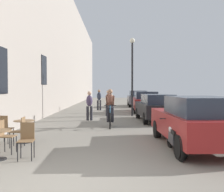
{
  "coord_description": "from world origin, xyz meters",
  "views": [
    {
      "loc": [
        0.82,
        -4.61,
        1.74
      ],
      "look_at": [
        0.78,
        15.35,
        1.15
      ],
      "focal_mm": 41.4,
      "sensor_mm": 36.0,
      "label": 1
    }
  ],
  "objects_px": {
    "street_lamp": "(133,67)",
    "parked_car_third": "(146,101)",
    "parked_car_nearest": "(195,121)",
    "parked_car_second": "(156,107)",
    "cafe_table_mid": "(25,127)",
    "pedestrian_mid": "(109,101)",
    "cafe_chair_mid_toward_wall": "(20,130)",
    "parked_motorcycle": "(175,138)",
    "pedestrian_near": "(90,104)",
    "cafe_chair_near_toward_wall": "(6,134)",
    "pedestrian_far": "(111,100)",
    "cyclist_on_bicycle": "(111,109)",
    "pedestrian_furthest": "(100,99)",
    "cafe_chair_near_toward_street": "(27,138)",
    "cafe_chair_mid_toward_street": "(5,127)",
    "parked_car_fourth": "(138,98)"
  },
  "relations": [
    {
      "from": "pedestrian_near",
      "to": "parked_car_second",
      "type": "bearing_deg",
      "value": -5.29
    },
    {
      "from": "cafe_chair_near_toward_wall",
      "to": "pedestrian_far",
      "type": "distance_m",
      "value": 12.0
    },
    {
      "from": "cafe_table_mid",
      "to": "pedestrian_mid",
      "type": "xyz_separation_m",
      "value": [
        2.57,
        8.11,
        0.4
      ]
    },
    {
      "from": "parked_car_third",
      "to": "cafe_chair_mid_toward_wall",
      "type": "bearing_deg",
      "value": -114.4
    },
    {
      "from": "cafe_table_mid",
      "to": "street_lamp",
      "type": "bearing_deg",
      "value": 63.15
    },
    {
      "from": "pedestrian_furthest",
      "to": "parked_car_third",
      "type": "distance_m",
      "value": 3.78
    },
    {
      "from": "pedestrian_furthest",
      "to": "parked_car_third",
      "type": "xyz_separation_m",
      "value": [
        3.47,
        -1.5,
        -0.14
      ]
    },
    {
      "from": "cafe_chair_near_toward_wall",
      "to": "parked_motorcycle",
      "type": "distance_m",
      "value": 4.55
    },
    {
      "from": "cafe_table_mid",
      "to": "cafe_chair_near_toward_wall",
      "type": "bearing_deg",
      "value": -92.33
    },
    {
      "from": "cafe_chair_mid_toward_street",
      "to": "pedestrian_furthest",
      "type": "relative_size",
      "value": 0.54
    },
    {
      "from": "cafe_table_mid",
      "to": "parked_car_fourth",
      "type": "relative_size",
      "value": 0.17
    },
    {
      "from": "cafe_chair_near_toward_street",
      "to": "parked_car_third",
      "type": "xyz_separation_m",
      "value": [
        4.55,
        12.66,
        0.27
      ]
    },
    {
      "from": "pedestrian_mid",
      "to": "cafe_chair_near_toward_street",
      "type": "bearing_deg",
      "value": -100.63
    },
    {
      "from": "cafe_chair_near_toward_street",
      "to": "parked_car_second",
      "type": "bearing_deg",
      "value": 58.81
    },
    {
      "from": "parked_motorcycle",
      "to": "cafe_chair_near_toward_wall",
      "type": "bearing_deg",
      "value": -179.53
    },
    {
      "from": "cafe_chair_mid_toward_street",
      "to": "pedestrian_far",
      "type": "bearing_deg",
      "value": 72.34
    },
    {
      "from": "cafe_chair_mid_toward_street",
      "to": "parked_car_nearest",
      "type": "height_order",
      "value": "parked_car_nearest"
    },
    {
      "from": "pedestrian_mid",
      "to": "parked_motorcycle",
      "type": "relative_size",
      "value": 0.76
    },
    {
      "from": "street_lamp",
      "to": "parked_car_third",
      "type": "xyz_separation_m",
      "value": [
        1.16,
        2.73,
        -2.32
      ]
    },
    {
      "from": "pedestrian_mid",
      "to": "street_lamp",
      "type": "distance_m",
      "value": 2.66
    },
    {
      "from": "cafe_chair_mid_toward_street",
      "to": "cyclist_on_bicycle",
      "type": "distance_m",
      "value": 4.88
    },
    {
      "from": "pedestrian_far",
      "to": "parked_car_second",
      "type": "height_order",
      "value": "pedestrian_far"
    },
    {
      "from": "cafe_chair_mid_toward_street",
      "to": "cafe_chair_mid_toward_wall",
      "type": "height_order",
      "value": "same"
    },
    {
      "from": "pedestrian_furthest",
      "to": "parked_car_second",
      "type": "distance_m",
      "value": 7.61
    },
    {
      "from": "cafe_table_mid",
      "to": "street_lamp",
      "type": "xyz_separation_m",
      "value": [
        4.08,
        8.06,
        2.59
      ]
    },
    {
      "from": "pedestrian_furthest",
      "to": "parked_car_second",
      "type": "height_order",
      "value": "pedestrian_furthest"
    },
    {
      "from": "pedestrian_near",
      "to": "parked_car_nearest",
      "type": "distance_m",
      "value": 7.37
    },
    {
      "from": "cafe_chair_mid_toward_wall",
      "to": "pedestrian_far",
      "type": "relative_size",
      "value": 0.56
    },
    {
      "from": "parked_car_third",
      "to": "parked_motorcycle",
      "type": "height_order",
      "value": "parked_car_third"
    },
    {
      "from": "cafe_chair_near_toward_wall",
      "to": "parked_car_third",
      "type": "xyz_separation_m",
      "value": [
        5.3,
        12.13,
        0.27
      ]
    },
    {
      "from": "cafe_chair_near_toward_street",
      "to": "pedestrian_furthest",
      "type": "xyz_separation_m",
      "value": [
        1.08,
        14.16,
        0.41
      ]
    },
    {
      "from": "cafe_chair_mid_toward_wall",
      "to": "parked_motorcycle",
      "type": "distance_m",
      "value": 4.47
    },
    {
      "from": "cafe_chair_mid_toward_street",
      "to": "parked_motorcycle",
      "type": "bearing_deg",
      "value": -13.5
    },
    {
      "from": "parked_motorcycle",
      "to": "cafe_chair_near_toward_street",
      "type": "bearing_deg",
      "value": -171.51
    },
    {
      "from": "pedestrian_mid",
      "to": "parked_car_nearest",
      "type": "relative_size",
      "value": 0.38
    },
    {
      "from": "cafe_chair_mid_toward_wall",
      "to": "pedestrian_furthest",
      "type": "xyz_separation_m",
      "value": [
        1.7,
        12.89,
        0.41
      ]
    },
    {
      "from": "cafe_chair_mid_toward_wall",
      "to": "pedestrian_mid",
      "type": "bearing_deg",
      "value": 74.02
    },
    {
      "from": "pedestrian_far",
      "to": "parked_motorcycle",
      "type": "relative_size",
      "value": 0.75
    },
    {
      "from": "cafe_chair_near_toward_street",
      "to": "pedestrian_mid",
      "type": "height_order",
      "value": "pedestrian_mid"
    },
    {
      "from": "pedestrian_mid",
      "to": "pedestrian_far",
      "type": "height_order",
      "value": "pedestrian_mid"
    },
    {
      "from": "parked_car_nearest",
      "to": "parked_motorcycle",
      "type": "height_order",
      "value": "parked_car_nearest"
    },
    {
      "from": "parked_car_nearest",
      "to": "parked_car_second",
      "type": "relative_size",
      "value": 1.05
    },
    {
      "from": "cafe_chair_near_toward_wall",
      "to": "pedestrian_furthest",
      "type": "bearing_deg",
      "value": 82.35
    },
    {
      "from": "cafe_chair_near_toward_street",
      "to": "cafe_chair_near_toward_wall",
      "type": "height_order",
      "value": "same"
    },
    {
      "from": "pedestrian_furthest",
      "to": "street_lamp",
      "type": "bearing_deg",
      "value": -61.42
    },
    {
      "from": "pedestrian_mid",
      "to": "street_lamp",
      "type": "bearing_deg",
      "value": -1.8
    },
    {
      "from": "parked_car_second",
      "to": "cafe_chair_near_toward_wall",
      "type": "bearing_deg",
      "value": -127.35
    },
    {
      "from": "cafe_chair_near_toward_street",
      "to": "street_lamp",
      "type": "height_order",
      "value": "street_lamp"
    },
    {
      "from": "cyclist_on_bicycle",
      "to": "pedestrian_furthest",
      "type": "relative_size",
      "value": 1.07
    },
    {
      "from": "cafe_chair_near_toward_wall",
      "to": "cyclist_on_bicycle",
      "type": "bearing_deg",
      "value": 60.1
    }
  ]
}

